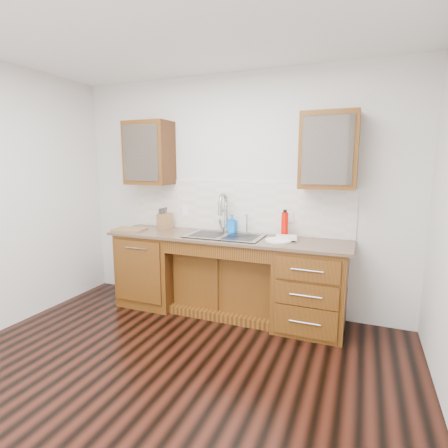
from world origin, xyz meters
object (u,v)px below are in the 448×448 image
at_px(knife_block, 165,221).
at_px(plate, 278,240).
at_px(water_bottle, 285,225).
at_px(soap_bottle, 232,224).
at_px(cutting_board, 129,229).

bearing_deg(knife_block, plate, 12.81).
xyz_separation_m(water_bottle, knife_block, (-1.48, -0.03, -0.04)).
distance_m(water_bottle, knife_block, 1.48).
height_order(soap_bottle, water_bottle, water_bottle).
xyz_separation_m(soap_bottle, cutting_board, (-1.20, -0.33, -0.09)).
height_order(plate, cutting_board, cutting_board).
height_order(water_bottle, plate, water_bottle).
height_order(soap_bottle, plate, soap_bottle).
bearing_deg(knife_block, cutting_board, -125.96).
bearing_deg(water_bottle, soap_bottle, 174.73).
relative_size(knife_block, cutting_board, 0.51).
xyz_separation_m(water_bottle, plate, (-0.02, -0.20, -0.13)).
distance_m(plate, cutting_board, 1.81).
bearing_deg(cutting_board, soap_bottle, 15.26).
height_order(water_bottle, cutting_board, water_bottle).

